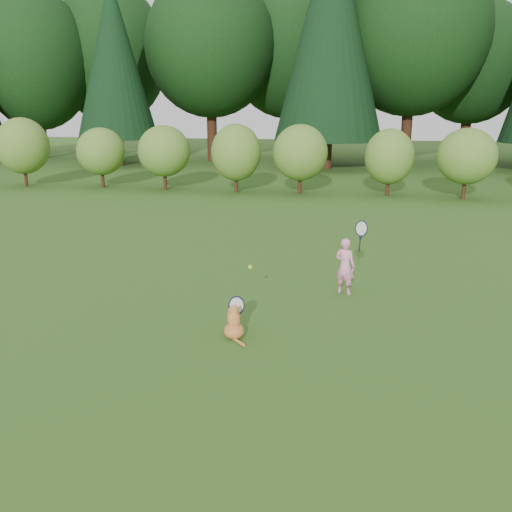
# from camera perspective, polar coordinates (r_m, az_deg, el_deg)

# --- Properties ---
(ground) EXTENTS (100.00, 100.00, 0.00)m
(ground) POSITION_cam_1_polar(r_m,az_deg,el_deg) (9.66, -2.04, -5.16)
(ground) COLOR #295217
(ground) RESTS_ON ground
(shrub_row) EXTENTS (28.00, 3.00, 2.80)m
(shrub_row) POSITION_cam_1_polar(r_m,az_deg,el_deg) (22.03, 5.35, 9.79)
(shrub_row) COLOR #5A7524
(shrub_row) RESTS_ON ground
(woodland_backdrop) EXTENTS (48.00, 10.00, 15.00)m
(woodland_backdrop) POSITION_cam_1_polar(r_m,az_deg,el_deg) (32.20, 7.41, 22.17)
(woodland_backdrop) COLOR black
(woodland_backdrop) RESTS_ON ground
(child) EXTENTS (0.61, 0.41, 1.54)m
(child) POSITION_cam_1_polar(r_m,az_deg,el_deg) (10.31, 8.94, -0.89)
(child) COLOR pink
(child) RESTS_ON ground
(cat) EXTENTS (0.46, 0.70, 0.69)m
(cat) POSITION_cam_1_polar(r_m,az_deg,el_deg) (8.37, -2.20, -6.47)
(cat) COLOR #BB6924
(cat) RESTS_ON ground
(tennis_ball) EXTENTS (0.08, 0.08, 0.08)m
(tennis_ball) POSITION_cam_1_polar(r_m,az_deg,el_deg) (9.56, -0.59, -1.12)
(tennis_ball) COLOR #97CA17
(tennis_ball) RESTS_ON ground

